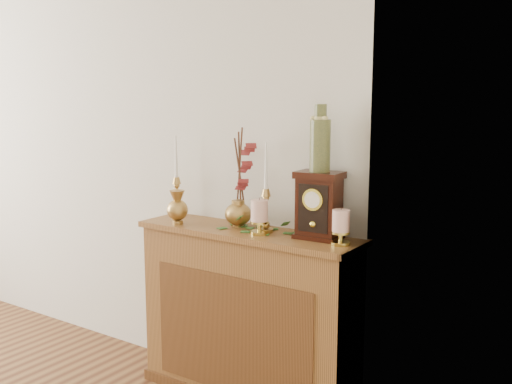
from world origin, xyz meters
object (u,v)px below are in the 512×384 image
Objects in this scene: candlestick_left at (177,190)px; candlestick_center at (266,203)px; ginger_jar at (244,182)px; mantel_clock at (319,206)px; bud_vase at (177,208)px; ceramic_vase at (320,142)px.

candlestick_left reaches higher than candlestick_center.
ginger_jar is 0.47m from mantel_clock.
candlestick_center is at bearing 12.24° from bud_vase.
candlestick_left is at bearing 132.19° from bud_vase.
candlestick_left is 0.65m from candlestick_center.
mantel_clock is 1.02× the size of ceramic_vase.
mantel_clock is (0.93, -0.02, 0.01)m from candlestick_left.
candlestick_center is at bearing -4.98° from candlestick_left.
candlestick_center reaches higher than mantel_clock.
mantel_clock is at bearing -4.12° from ginger_jar.
bud_vase is at bearing -47.81° from candlestick_left.
ginger_jar is at bearing 28.91° from bud_vase.
bud_vase is at bearing -151.09° from ginger_jar.
candlestick_left is 0.23m from bud_vase.
ginger_jar is 1.65× the size of ceramic_vase.
mantel_clock is (0.28, 0.03, 0.01)m from candlestick_center.
ginger_jar reaches higher than bud_vase.
candlestick_center reaches higher than bud_vase.
mantel_clock is at bearing -1.42° from candlestick_left.
bud_vase is at bearing -172.85° from mantel_clock.
ginger_jar is 0.52m from ceramic_vase.
candlestick_center is 0.29m from mantel_clock.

